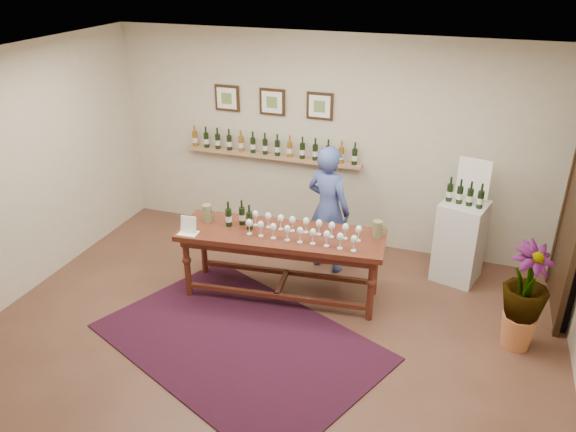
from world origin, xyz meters
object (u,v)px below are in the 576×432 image
(tasting_table, at_px, (281,242))
(display_pedestal, at_px, (460,241))
(person, at_px, (328,209))
(potted_plant, at_px, (524,297))

(tasting_table, xyz_separation_m, display_pedestal, (1.91, 1.08, -0.19))
(tasting_table, distance_m, person, 0.87)
(tasting_table, bearing_deg, person, 61.39)
(display_pedestal, bearing_deg, person, -169.88)
(potted_plant, xyz_separation_m, person, (-2.26, 0.89, 0.23))
(display_pedestal, distance_m, person, 1.64)
(display_pedestal, xyz_separation_m, person, (-1.58, -0.28, 0.31))
(potted_plant, bearing_deg, tasting_table, 177.83)
(tasting_table, xyz_separation_m, potted_plant, (2.59, -0.10, -0.11))
(person, bearing_deg, display_pedestal, -150.59)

